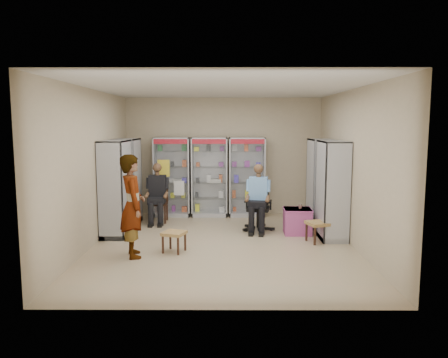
{
  "coord_description": "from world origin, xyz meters",
  "views": [
    {
      "loc": [
        0.07,
        -8.26,
        2.34
      ],
      "look_at": [
        0.03,
        0.7,
        1.2
      ],
      "focal_mm": 35.0,
      "sensor_mm": 36.0,
      "label": 1
    }
  ],
  "objects_px": {
    "cabinet_back_right": "(247,177)",
    "woven_stool_a": "(318,232)",
    "cabinet_back_left": "(172,177)",
    "cabinet_back_mid": "(210,177)",
    "cabinet_left_near": "(116,189)",
    "office_chair": "(258,206)",
    "cabinet_right_far": "(321,183)",
    "cabinet_left_far": "(127,182)",
    "wooden_chair": "(158,203)",
    "woven_stool_b": "(174,242)",
    "seated_shopkeeper": "(258,200)",
    "cabinet_right_near": "(332,190)",
    "pink_trunk": "(297,221)",
    "standing_man": "(133,206)"
  },
  "relations": [
    {
      "from": "cabinet_back_left",
      "to": "wooden_chair",
      "type": "xyz_separation_m",
      "value": [
        -0.25,
        -0.73,
        -0.53
      ]
    },
    {
      "from": "woven_stool_a",
      "to": "seated_shopkeeper",
      "type": "bearing_deg",
      "value": 139.96
    },
    {
      "from": "pink_trunk",
      "to": "cabinet_back_left",
      "type": "bearing_deg",
      "value": 147.54
    },
    {
      "from": "cabinet_back_mid",
      "to": "wooden_chair",
      "type": "distance_m",
      "value": 1.5
    },
    {
      "from": "cabinet_right_near",
      "to": "standing_man",
      "type": "xyz_separation_m",
      "value": [
        -3.8,
        -1.24,
        -0.09
      ]
    },
    {
      "from": "wooden_chair",
      "to": "woven_stool_b",
      "type": "xyz_separation_m",
      "value": [
        0.67,
        -2.48,
        -0.28
      ]
    },
    {
      "from": "office_chair",
      "to": "cabinet_back_left",
      "type": "bearing_deg",
      "value": 152.7
    },
    {
      "from": "cabinet_back_left",
      "to": "woven_stool_a",
      "type": "height_order",
      "value": "cabinet_back_left"
    },
    {
      "from": "office_chair",
      "to": "woven_stool_b",
      "type": "xyz_separation_m",
      "value": [
        -1.66,
        -1.67,
        -0.35
      ]
    },
    {
      "from": "wooden_chair",
      "to": "woven_stool_a",
      "type": "relative_size",
      "value": 2.26
    },
    {
      "from": "wooden_chair",
      "to": "woven_stool_a",
      "type": "bearing_deg",
      "value": -27.58
    },
    {
      "from": "cabinet_right_near",
      "to": "cabinet_left_far",
      "type": "relative_size",
      "value": 1.0
    },
    {
      "from": "cabinet_right_far",
      "to": "office_chair",
      "type": "distance_m",
      "value": 1.58
    },
    {
      "from": "cabinet_back_left",
      "to": "cabinet_back_mid",
      "type": "distance_m",
      "value": 0.95
    },
    {
      "from": "standing_man",
      "to": "cabinet_right_far",
      "type": "bearing_deg",
      "value": -77.11
    },
    {
      "from": "cabinet_back_left",
      "to": "cabinet_back_right",
      "type": "distance_m",
      "value": 1.9
    },
    {
      "from": "office_chair",
      "to": "seated_shopkeeper",
      "type": "relative_size",
      "value": 0.79
    },
    {
      "from": "cabinet_left_far",
      "to": "woven_stool_b",
      "type": "relative_size",
      "value": 5.25
    },
    {
      "from": "cabinet_back_right",
      "to": "cabinet_back_left",
      "type": "bearing_deg",
      "value": 180.0
    },
    {
      "from": "cabinet_back_right",
      "to": "standing_man",
      "type": "relative_size",
      "value": 1.1
    },
    {
      "from": "cabinet_left_near",
      "to": "cabinet_right_far",
      "type": "bearing_deg",
      "value": 101.41
    },
    {
      "from": "cabinet_back_left",
      "to": "cabinet_back_right",
      "type": "relative_size",
      "value": 1.0
    },
    {
      "from": "cabinet_left_near",
      "to": "pink_trunk",
      "type": "relative_size",
      "value": 3.54
    },
    {
      "from": "office_chair",
      "to": "cabinet_right_far",
      "type": "bearing_deg",
      "value": 24.95
    },
    {
      "from": "cabinet_back_right",
      "to": "woven_stool_a",
      "type": "relative_size",
      "value": 4.81
    },
    {
      "from": "cabinet_left_near",
      "to": "cabinet_left_far",
      "type": "bearing_deg",
      "value": 180.0
    },
    {
      "from": "cabinet_left_far",
      "to": "office_chair",
      "type": "xyz_separation_m",
      "value": [
        3.01,
        -0.61,
        -0.46
      ]
    },
    {
      "from": "cabinet_back_mid",
      "to": "woven_stool_b",
      "type": "bearing_deg",
      "value": -99.42
    },
    {
      "from": "office_chair",
      "to": "standing_man",
      "type": "distance_m",
      "value": 3.06
    },
    {
      "from": "cabinet_right_far",
      "to": "standing_man",
      "type": "bearing_deg",
      "value": 121.63
    },
    {
      "from": "office_chair",
      "to": "cabinet_left_far",
      "type": "bearing_deg",
      "value": 177.79
    },
    {
      "from": "seated_shopkeeper",
      "to": "cabinet_back_right",
      "type": "bearing_deg",
      "value": 105.6
    },
    {
      "from": "cabinet_back_left",
      "to": "cabinet_back_mid",
      "type": "relative_size",
      "value": 1.0
    },
    {
      "from": "office_chair",
      "to": "pink_trunk",
      "type": "xyz_separation_m",
      "value": [
        0.82,
        -0.31,
        -0.27
      ]
    },
    {
      "from": "cabinet_left_far",
      "to": "standing_man",
      "type": "bearing_deg",
      "value": 14.53
    },
    {
      "from": "cabinet_back_right",
      "to": "seated_shopkeeper",
      "type": "relative_size",
      "value": 1.45
    },
    {
      "from": "cabinet_left_far",
      "to": "standing_man",
      "type": "distance_m",
      "value": 2.63
    },
    {
      "from": "cabinet_left_near",
      "to": "office_chair",
      "type": "height_order",
      "value": "cabinet_left_near"
    },
    {
      "from": "cabinet_back_right",
      "to": "woven_stool_b",
      "type": "relative_size",
      "value": 5.25
    },
    {
      "from": "cabinet_left_near",
      "to": "woven_stool_b",
      "type": "bearing_deg",
      "value": 48.91
    },
    {
      "from": "cabinet_back_mid",
      "to": "woven_stool_a",
      "type": "distance_m",
      "value": 3.48
    },
    {
      "from": "cabinet_back_mid",
      "to": "cabinet_left_near",
      "type": "height_order",
      "value": "same"
    },
    {
      "from": "cabinet_back_right",
      "to": "cabinet_right_far",
      "type": "height_order",
      "value": "same"
    },
    {
      "from": "office_chair",
      "to": "standing_man",
      "type": "bearing_deg",
      "value": -131.32
    },
    {
      "from": "cabinet_right_far",
      "to": "woven_stool_a",
      "type": "xyz_separation_m",
      "value": [
        -0.33,
        -1.4,
        -0.79
      ]
    },
    {
      "from": "office_chair",
      "to": "woven_stool_a",
      "type": "distance_m",
      "value": 1.54
    },
    {
      "from": "cabinet_right_near",
      "to": "seated_shopkeeper",
      "type": "bearing_deg",
      "value": 66.18
    },
    {
      "from": "cabinet_left_far",
      "to": "cabinet_left_near",
      "type": "bearing_deg",
      "value": -0.0
    },
    {
      "from": "cabinet_right_near",
      "to": "office_chair",
      "type": "height_order",
      "value": "cabinet_right_near"
    },
    {
      "from": "cabinet_right_far",
      "to": "cabinet_back_mid",
      "type": "bearing_deg",
      "value": 66.35
    }
  ]
}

